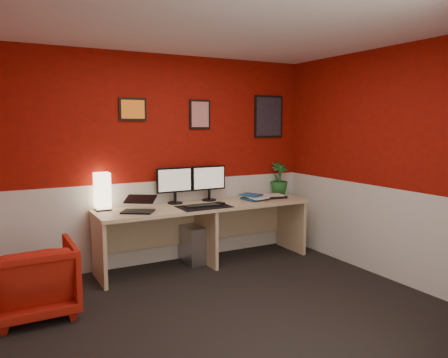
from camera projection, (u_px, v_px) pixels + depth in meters
ground at (229, 316)px, 3.86m from camera, size 4.00×3.50×0.01m
ceiling at (229, 23)px, 3.54m from camera, size 4.00×3.50×0.01m
wall_back at (158, 160)px, 5.23m from camera, size 4.00×0.01×2.50m
wall_front at (400, 213)px, 2.17m from camera, size 4.00×0.01×2.50m
wall_right at (394, 165)px, 4.64m from camera, size 0.01×3.50×2.50m
wainscot_back at (160, 222)px, 5.32m from camera, size 4.00×0.01×1.00m
wainscot_front at (392, 354)px, 2.27m from camera, size 4.00×0.01×1.00m
wainscot_right at (390, 234)px, 4.73m from camera, size 0.01×3.50×1.00m
desk at (206, 234)px, 5.25m from camera, size 2.60×0.65×0.73m
shoji_lamp at (102, 192)px, 4.84m from camera, size 0.16×0.16×0.40m
laptop at (138, 202)px, 4.72m from camera, size 0.40×0.37×0.22m
monitor_left at (175, 180)px, 5.23m from camera, size 0.45×0.06×0.58m
monitor_right at (209, 178)px, 5.43m from camera, size 0.45×0.06×0.58m
desk_mat at (204, 207)px, 5.05m from camera, size 0.60×0.38×0.01m
keyboard at (203, 205)px, 5.06m from camera, size 0.43×0.18×0.02m
mouse at (221, 203)px, 5.17m from camera, size 0.08×0.11×0.03m
book_bottom at (246, 200)px, 5.46m from camera, size 0.21×0.27×0.03m
book_middle at (248, 198)px, 5.45m from camera, size 0.24×0.32×0.02m
book_top at (247, 196)px, 5.44m from camera, size 0.28×0.31×0.02m
zen_tray at (271, 197)px, 5.67m from camera, size 0.38×0.30×0.03m
potted_plant at (279, 178)px, 5.94m from camera, size 0.25×0.25×0.43m
pc_tower at (191, 244)px, 5.35m from camera, size 0.21×0.45×0.45m
armchair at (34, 279)px, 3.85m from camera, size 0.70×0.72×0.65m
art_left at (133, 109)px, 4.99m from camera, size 0.32×0.02×0.26m
art_center at (200, 114)px, 5.40m from camera, size 0.28×0.02×0.36m
art_right at (268, 117)px, 5.88m from camera, size 0.44×0.02×0.56m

